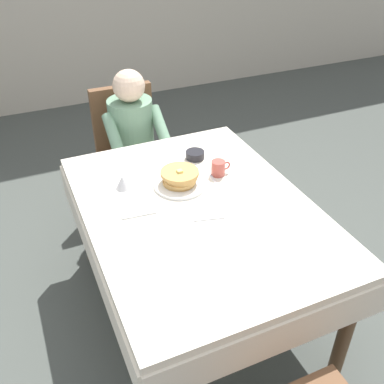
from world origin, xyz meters
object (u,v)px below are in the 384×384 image
object	(u,v)px
diner_person	(134,135)
plate_breakfast	(180,185)
spoon_near_edge	(209,219)
dining_table_main	(198,221)
chair_diner	(129,144)
knife_right_of_plate	(213,180)
breakfast_stack	(180,177)
cup_coffee	(219,168)
fork_left_of_plate	(148,196)
syrup_pitcher	(123,182)
bowl_butter	(195,155)

from	to	relation	value
diner_person	plate_breakfast	distance (m)	0.81
diner_person	spoon_near_edge	distance (m)	1.13
dining_table_main	chair_diner	size ratio (longest dim) A/B	1.64
chair_diner	knife_right_of_plate	xyz separation A→B (m)	(0.20, -0.98, 0.21)
dining_table_main	chair_diner	distance (m)	1.18
chair_diner	spoon_near_edge	xyz separation A→B (m)	(0.03, -1.29, 0.21)
spoon_near_edge	knife_right_of_plate	bearing A→B (deg)	74.57
dining_table_main	breakfast_stack	distance (m)	0.26
dining_table_main	spoon_near_edge	world-z (taller)	spoon_near_edge
chair_diner	cup_coffee	xyz separation A→B (m)	(0.25, -0.94, 0.25)
fork_left_of_plate	spoon_near_edge	world-z (taller)	same
dining_table_main	knife_right_of_plate	size ratio (longest dim) A/B	7.62
breakfast_stack	fork_left_of_plate	distance (m)	0.20
plate_breakfast	spoon_near_edge	bearing A→B (deg)	-86.83
spoon_near_edge	plate_breakfast	bearing A→B (deg)	107.09
fork_left_of_plate	syrup_pitcher	bearing A→B (deg)	42.58
bowl_butter	spoon_near_edge	xyz separation A→B (m)	(-0.18, -0.56, -0.02)
plate_breakfast	spoon_near_edge	world-z (taller)	plate_breakfast
knife_right_of_plate	plate_breakfast	bearing A→B (deg)	88.32
chair_diner	plate_breakfast	xyz separation A→B (m)	(0.01, -0.96, 0.22)
knife_right_of_plate	cup_coffee	bearing A→B (deg)	-46.93
bowl_butter	spoon_near_edge	world-z (taller)	bowl_butter
cup_coffee	syrup_pitcher	bearing A→B (deg)	171.21
dining_table_main	cup_coffee	distance (m)	0.35
bowl_butter	plate_breakfast	bearing A→B (deg)	-129.30
plate_breakfast	breakfast_stack	size ratio (longest dim) A/B	1.37
dining_table_main	bowl_butter	bearing A→B (deg)	67.78
dining_table_main	knife_right_of_plate	bearing A→B (deg)	46.80
chair_diner	diner_person	distance (m)	0.21
plate_breakfast	chair_diner	bearing A→B (deg)	90.74
dining_table_main	fork_left_of_plate	xyz separation A→B (m)	(-0.20, 0.19, 0.09)
bowl_butter	chair_diner	bearing A→B (deg)	106.01
plate_breakfast	syrup_pitcher	xyz separation A→B (m)	(-0.28, 0.10, 0.03)
bowl_butter	knife_right_of_plate	bearing A→B (deg)	-91.06
dining_table_main	bowl_butter	size ratio (longest dim) A/B	13.85
dining_table_main	plate_breakfast	xyz separation A→B (m)	(-0.01, 0.21, 0.10)
chair_diner	fork_left_of_plate	world-z (taller)	chair_diner
bowl_butter	fork_left_of_plate	bearing A→B (deg)	-146.16
chair_diner	diner_person	world-z (taller)	diner_person
diner_person	bowl_butter	distance (m)	0.61
bowl_butter	knife_right_of_plate	world-z (taller)	bowl_butter
cup_coffee	dining_table_main	bearing A→B (deg)	-134.77
dining_table_main	spoon_near_edge	bearing A→B (deg)	-86.99
plate_breakfast	fork_left_of_plate	xyz separation A→B (m)	(-0.19, -0.02, -0.01)
syrup_pitcher	knife_right_of_plate	xyz separation A→B (m)	(0.47, -0.12, -0.04)
knife_right_of_plate	syrup_pitcher	bearing A→B (deg)	80.10
plate_breakfast	cup_coffee	xyz separation A→B (m)	(0.24, 0.02, 0.03)
dining_table_main	syrup_pitcher	distance (m)	0.45
chair_diner	knife_right_of_plate	size ratio (longest dim) A/B	4.65
dining_table_main	chair_diner	world-z (taller)	chair_diner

